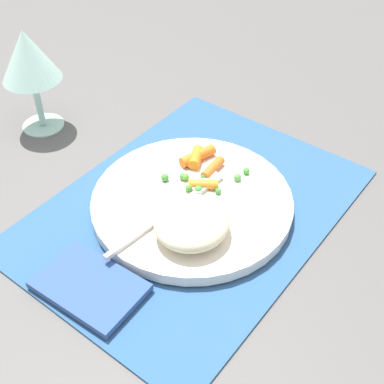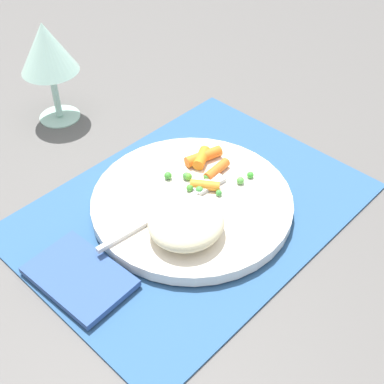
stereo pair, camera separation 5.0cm
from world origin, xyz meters
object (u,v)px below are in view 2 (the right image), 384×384
object	(u,v)px
plate	(192,202)
carrot_portion	(206,164)
fork	(179,204)
napkin	(79,277)
wine_glass	(47,50)
rice_mound	(186,223)

from	to	relation	value
plate	carrot_portion	size ratio (longest dim) A/B	3.03
fork	napkin	world-z (taller)	fork
wine_glass	napkin	world-z (taller)	wine_glass
carrot_portion	wine_glass	bearing A→B (deg)	99.77
plate	fork	world-z (taller)	fork
carrot_portion	wine_glass	world-z (taller)	wine_glass
plate	napkin	distance (m)	0.17
plate	fork	bearing A→B (deg)	173.89
napkin	fork	bearing A→B (deg)	-3.09
rice_mound	fork	xyz separation A→B (m)	(0.03, 0.04, -0.01)
napkin	wine_glass	bearing A→B (deg)	58.03
carrot_portion	wine_glass	distance (m)	0.28
carrot_portion	fork	bearing A→B (deg)	-161.98
plate	wine_glass	xyz separation A→B (m)	(0.01, 0.29, 0.10)
fork	wine_glass	xyz separation A→B (m)	(0.03, 0.29, 0.09)
carrot_portion	napkin	distance (m)	0.22
fork	carrot_portion	bearing A→B (deg)	18.02
rice_mound	carrot_portion	xyz separation A→B (m)	(0.10, 0.06, -0.01)
fork	rice_mound	bearing A→B (deg)	-124.59
fork	wine_glass	bearing A→B (deg)	84.15
fork	napkin	size ratio (longest dim) A/B	1.68
wine_glass	napkin	distance (m)	0.35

